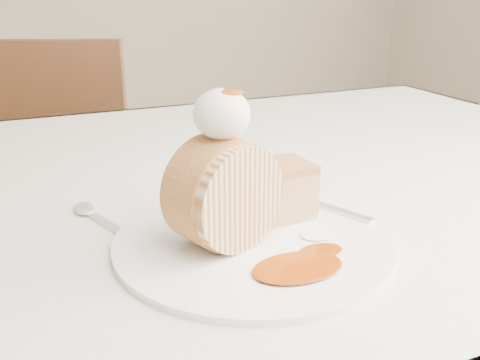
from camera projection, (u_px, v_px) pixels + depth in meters
name	position (u px, v px, depth m)	size (l,w,h in m)	color
table	(214.00, 232.00, 0.78)	(1.40, 0.90, 0.75)	beige
chair_far	(65.00, 169.00, 1.53)	(0.53, 0.53, 0.87)	brown
plate	(253.00, 241.00, 0.55)	(0.28, 0.28, 0.01)	white
roulade_slice	(224.00, 194.00, 0.52)	(0.11, 0.11, 0.06)	beige
cake_chunk	(281.00, 193.00, 0.59)	(0.06, 0.06, 0.05)	#C08048
whipped_cream	(222.00, 114.00, 0.50)	(0.05, 0.05, 0.05)	white
caramel_drizzle	(230.00, 86.00, 0.49)	(0.03, 0.02, 0.01)	#8F3405
caramel_pool	(297.00, 267.00, 0.49)	(0.09, 0.06, 0.00)	#8F3405
fork	(326.00, 206.00, 0.62)	(0.02, 0.17, 0.00)	silver
spoon	(117.00, 230.00, 0.58)	(0.02, 0.14, 0.00)	silver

